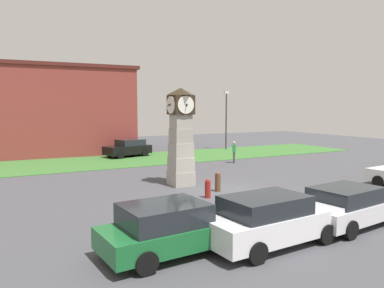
# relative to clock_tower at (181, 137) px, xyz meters

# --- Properties ---
(ground_plane) EXTENTS (73.49, 73.49, 0.00)m
(ground_plane) POSITION_rel_clock_tower_xyz_m (1.51, -2.65, -2.66)
(ground_plane) COLOR #424247
(clock_tower) EXTENTS (1.60, 1.54, 5.31)m
(clock_tower) POSITION_rel_clock_tower_xyz_m (0.00, 0.00, 0.00)
(clock_tower) COLOR #9A958B
(clock_tower) RESTS_ON ground_plane
(bollard_near_tower) EXTENTS (0.29, 0.29, 1.02)m
(bollard_near_tower) POSITION_rel_clock_tower_xyz_m (0.96, -2.26, -2.14)
(bollard_near_tower) COLOR brown
(bollard_near_tower) RESTS_ON ground_plane
(bollard_mid_row) EXTENTS (0.27, 0.27, 0.90)m
(bollard_mid_row) POSITION_rel_clock_tower_xyz_m (-0.19, -3.20, -2.20)
(bollard_mid_row) COLOR maroon
(bollard_mid_row) RESTS_ON ground_plane
(car_navy_sedan) EXTENTS (4.43, 2.28, 1.51)m
(car_navy_sedan) POSITION_rel_clock_tower_xyz_m (-4.59, -8.51, -1.89)
(car_navy_sedan) COLOR #19602D
(car_navy_sedan) RESTS_ON ground_plane
(car_near_tower) EXTENTS (4.69, 2.18, 1.58)m
(car_near_tower) POSITION_rel_clock_tower_xyz_m (-1.59, -9.36, -1.85)
(car_near_tower) COLOR silver
(car_near_tower) RESTS_ON ground_plane
(car_by_building) EXTENTS (4.43, 2.29, 1.45)m
(car_by_building) POSITION_rel_clock_tower_xyz_m (2.11, -9.22, -1.92)
(car_by_building) COLOR silver
(car_by_building) RESTS_ON ground_plane
(car_silver_hatch) EXTENTS (4.27, 2.69, 1.51)m
(car_silver_hatch) POSITION_rel_clock_tower_xyz_m (1.31, 12.78, -1.89)
(car_silver_hatch) COLOR black
(car_silver_hatch) RESTS_ON ground_plane
(pedestrian_crossing_lot) EXTENTS (0.44, 0.46, 1.69)m
(pedestrian_crossing_lot) POSITION_rel_clock_tower_xyz_m (7.30, 5.46, -1.70)
(pedestrian_crossing_lot) COLOR #3F3F47
(pedestrian_crossing_lot) RESTS_ON ground_plane
(street_lamp_near_road) EXTENTS (0.50, 0.24, 5.89)m
(street_lamp_near_road) POSITION_rel_clock_tower_xyz_m (11.87, 13.49, 0.77)
(street_lamp_near_road) COLOR #333338
(street_lamp_near_road) RESTS_ON ground_plane
(warehouse_blue_far) EXTENTS (18.05, 9.76, 7.97)m
(warehouse_blue_far) POSITION_rel_clock_tower_xyz_m (-5.64, 18.93, 1.34)
(warehouse_blue_far) COLOR maroon
(warehouse_blue_far) RESTS_ON ground_plane
(grass_verge_far) EXTENTS (44.09, 7.67, 0.04)m
(grass_verge_far) POSITION_rel_clock_tower_xyz_m (0.22, 10.82, -2.64)
(grass_verge_far) COLOR #386B2D
(grass_verge_far) RESTS_ON ground_plane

